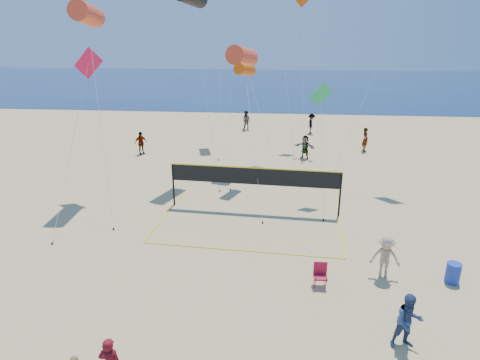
{
  "coord_description": "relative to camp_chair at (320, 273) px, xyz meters",
  "views": [
    {
      "loc": [
        2.62,
        -11.26,
        9.51
      ],
      "look_at": [
        1.4,
        2.0,
        4.66
      ],
      "focal_mm": 32.0,
      "sensor_mm": 36.0,
      "label": 1
    }
  ],
  "objects": [
    {
      "name": "trash_barrel",
      "position": [
        5.18,
        0.7,
        -0.13
      ],
      "size": [
        0.71,
        0.71,
        0.82
      ],
      "primitive_type": "cylinder",
      "rotation": [
        0.0,
        0.0,
        -0.39
      ],
      "color": "#1934A4",
      "rests_on": "ground"
    },
    {
      "name": "far_person_4",
      "position": [
        1.26,
        24.85,
        0.37
      ],
      "size": [
        0.74,
        1.21,
        1.81
      ],
      "primitive_type": "imported",
      "rotation": [
        0.0,
        0.0,
        1.51
      ],
      "color": "gray",
      "rests_on": "ground"
    },
    {
      "name": "kite_0",
      "position": [
        -11.99,
        8.86,
        9.48
      ],
      "size": [
        2.93,
        6.34,
        10.73
      ],
      "rotation": [
        0.0,
        0.0,
        0.04
      ],
      "color": "#DC4224",
      "rests_on": "ground"
    },
    {
      "name": "bystander_a",
      "position": [
        2.39,
        -3.13,
        0.39
      ],
      "size": [
        0.99,
        0.83,
        1.86
      ],
      "primitive_type": "imported",
      "rotation": [
        0.0,
        0.0,
        0.14
      ],
      "color": "navy",
      "rests_on": "ground"
    },
    {
      "name": "ocean",
      "position": [
        -4.39,
        58.87,
        -0.52
      ],
      "size": [
        140.0,
        50.0,
        0.03
      ],
      "primitive_type": "cube",
      "color": "navy",
      "rests_on": "ground"
    },
    {
      "name": "kite_10",
      "position": [
        -4.31,
        14.85,
        6.97
      ],
      "size": [
        3.88,
        5.08,
        8.33
      ],
      "rotation": [
        0.0,
        0.0,
        -0.28
      ],
      "color": "#DC4224",
      "rests_on": "ground"
    },
    {
      "name": "ground",
      "position": [
        -4.39,
        -3.13,
        -0.54
      ],
      "size": [
        120.0,
        120.0,
        0.0
      ],
      "primitive_type": "plane",
      "color": "tan",
      "rests_on": "ground"
    },
    {
      "name": "far_person_1",
      "position": [
        0.25,
        16.75,
        0.35
      ],
      "size": [
        1.71,
        1.19,
        1.78
      ],
      "primitive_type": "imported",
      "rotation": [
        0.0,
        0.0,
        -0.45
      ],
      "color": "gray",
      "rests_on": "ground"
    },
    {
      "name": "far_person_3",
      "position": [
        -4.81,
        25.54,
        0.38
      ],
      "size": [
        1.07,
        0.94,
        1.84
      ],
      "primitive_type": "imported",
      "rotation": [
        0.0,
        0.0,
        -0.32
      ],
      "color": "gray",
      "rests_on": "ground"
    },
    {
      "name": "bystander_b",
      "position": [
        2.58,
        0.83,
        0.35
      ],
      "size": [
        1.23,
        0.82,
        1.78
      ],
      "primitive_type": "imported",
      "rotation": [
        0.0,
        0.0,
        -0.15
      ],
      "color": "tan",
      "rests_on": "ground"
    },
    {
      "name": "camp_chair",
      "position": [
        0.0,
        0.0,
        0.0
      ],
      "size": [
        0.52,
        0.64,
        1.06
      ],
      "rotation": [
        0.0,
        0.0,
        0.0
      ],
      "color": "#A9132C",
      "rests_on": "ground"
    },
    {
      "name": "kite_3",
      "position": [
        -12.35,
        8.83,
        6.59
      ],
      "size": [
        1.79,
        7.17,
        8.38
      ],
      "rotation": [
        0.0,
        0.0,
        0.09
      ],
      "color": "#E71643",
      "rests_on": "ground"
    },
    {
      "name": "far_person_0",
      "position": [
        -12.34,
        16.78,
        0.35
      ],
      "size": [
        1.05,
        1.03,
        1.78
      ],
      "primitive_type": "imported",
      "rotation": [
        0.0,
        0.0,
        0.76
      ],
      "color": "gray",
      "rests_on": "ground"
    },
    {
      "name": "kite_2",
      "position": [
        -3.86,
        11.52,
        6.45
      ],
      "size": [
        2.12,
        7.2,
        7.46
      ],
      "rotation": [
        0.0,
        0.0,
        -0.39
      ],
      "color": "#CF4A08",
      "rests_on": "ground"
    },
    {
      "name": "far_person_2",
      "position": [
        5.1,
        19.2,
        0.41
      ],
      "size": [
        0.56,
        0.76,
        1.9
      ],
      "primitive_type": "imported",
      "rotation": [
        0.0,
        0.0,
        1.73
      ],
      "color": "gray",
      "rests_on": "ground"
    },
    {
      "name": "kite_4",
      "position": [
        0.49,
        9.12,
        5.01
      ],
      "size": [
        1.34,
        3.66,
        6.61
      ],
      "rotation": [
        0.0,
        0.0,
        0.35
      ],
      "color": "#26B960",
      "rests_on": "ground"
    },
    {
      "name": "volleyball_net",
      "position": [
        -2.96,
        6.88,
        1.15
      ],
      "size": [
        9.8,
        9.66,
        2.46
      ],
      "rotation": [
        0.0,
        0.0,
        -0.07
      ],
      "color": "black",
      "rests_on": "ground"
    },
    {
      "name": "kite_9",
      "position": [
        -0.1,
        21.18,
        10.04
      ],
      "size": [
        1.46,
        6.31,
        12.21
      ],
      "rotation": [
        0.0,
        0.0,
        0.37
      ],
      "color": "#CF4A08",
      "rests_on": "ground"
    }
  ]
}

